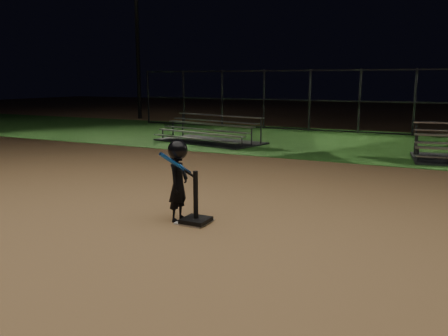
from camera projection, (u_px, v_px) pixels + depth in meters
ground at (194, 222)px, 6.88m from camera, size 80.00×80.00×0.00m
grass_strip at (341, 142)px, 15.69m from camera, size 60.00×8.00×0.01m
home_plate at (194, 222)px, 6.87m from camera, size 0.45×0.45×0.02m
batting_tee at (196, 213)px, 6.79m from camera, size 0.38×0.38×0.76m
child_batter at (178, 178)px, 6.85m from camera, size 0.42×0.60×1.22m
bleacher_left at (209, 137)px, 15.60m from camera, size 3.96×2.57×0.89m
backstop_fence at (360, 101)px, 18.10m from camera, size 20.08×0.08×2.50m
light_pole_left at (136, 24)px, 24.33m from camera, size 0.90×0.53×8.30m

